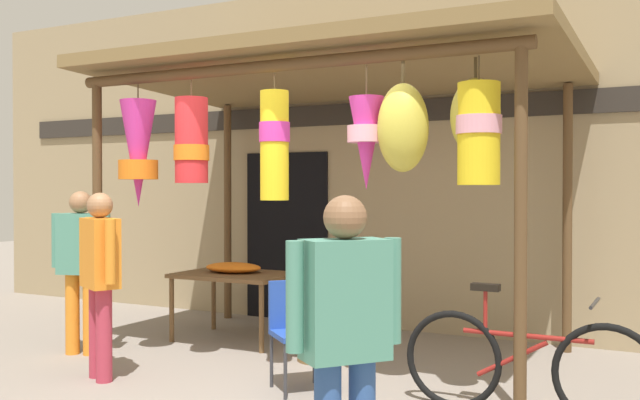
% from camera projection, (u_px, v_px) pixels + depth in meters
% --- Properties ---
extents(ground_plane, '(30.00, 30.00, 0.00)m').
position_uv_depth(ground_plane, '(266.00, 386.00, 5.68)').
color(ground_plane, gray).
extents(shop_facade, '(12.11, 0.29, 3.91)m').
position_uv_depth(shop_facade, '(392.00, 155.00, 8.07)').
color(shop_facade, '#9E8966').
rests_on(shop_facade, ground_plane).
extents(market_stall_canopy, '(4.43, 2.64, 2.81)m').
position_uv_depth(market_stall_canopy, '(327.00, 93.00, 6.50)').
color(market_stall_canopy, brown).
rests_on(market_stall_canopy, ground_plane).
extents(display_table, '(1.18, 0.83, 0.70)m').
position_uv_depth(display_table, '(236.00, 280.00, 7.38)').
color(display_table, brown).
rests_on(display_table, ground_plane).
extents(flower_heap_on_table, '(0.62, 0.43, 0.10)m').
position_uv_depth(flower_heap_on_table, '(234.00, 267.00, 7.43)').
color(flower_heap_on_table, orange).
rests_on(flower_heap_on_table, display_table).
extents(folding_chair, '(0.57, 0.57, 0.84)m').
position_uv_depth(folding_chair, '(297.00, 324.00, 5.60)').
color(folding_chair, '#2347A8').
rests_on(folding_chair, ground_plane).
extents(wicker_basket_by_table, '(0.43, 0.43, 0.29)m').
position_uv_depth(wicker_basket_by_table, '(321.00, 345.00, 6.51)').
color(wicker_basket_by_table, brown).
rests_on(wicker_basket_by_table, ground_plane).
extents(parked_bicycle, '(1.75, 0.44, 0.92)m').
position_uv_depth(parked_bicycle, '(526.00, 365.00, 4.94)').
color(parked_bicycle, black).
rests_on(parked_bicycle, ground_plane).
extents(vendor_in_orange, '(0.54, 0.38, 1.54)m').
position_uv_depth(vendor_in_orange, '(100.00, 270.00, 5.85)').
color(vendor_in_orange, '#B23347').
rests_on(vendor_in_orange, ground_plane).
extents(customer_foreground, '(0.43, 0.48, 1.54)m').
position_uv_depth(customer_foreground, '(345.00, 330.00, 3.38)').
color(customer_foreground, '#2D5193').
rests_on(customer_foreground, ground_plane).
extents(shopper_by_bananas, '(0.57, 0.33, 1.55)m').
position_uv_depth(shopper_by_bananas, '(81.00, 259.00, 6.74)').
color(shopper_by_bananas, orange).
rests_on(shopper_by_bananas, ground_plane).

